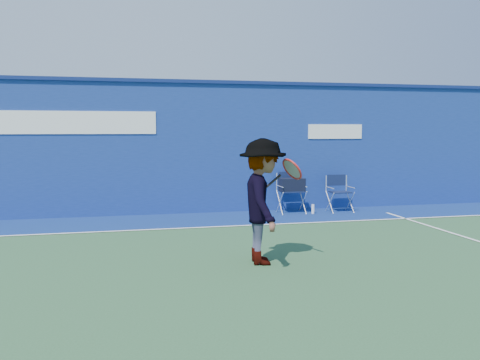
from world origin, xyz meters
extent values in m
plane|color=#2B522F|center=(0.00, 0.00, 0.00)|extent=(80.00, 80.00, 0.00)
cube|color=navy|center=(0.00, 5.20, 1.50)|extent=(24.00, 0.40, 3.00)
cube|color=navy|center=(0.00, 5.20, 3.04)|extent=(24.00, 0.50, 0.08)
cube|color=white|center=(-3.00, 4.99, 2.10)|extent=(4.50, 0.02, 0.50)
cube|color=white|center=(3.60, 4.99, 1.90)|extent=(1.40, 0.02, 0.35)
cube|color=navy|center=(0.00, 4.10, 0.00)|extent=(24.00, 1.80, 0.01)
cube|color=white|center=(0.00, 3.20, 0.01)|extent=(24.00, 0.06, 0.01)
cube|color=#111B3F|center=(2.32, 4.52, 0.51)|extent=(0.50, 0.42, 0.03)
cube|color=silver|center=(2.32, 4.77, 0.72)|extent=(0.57, 0.02, 0.41)
cube|color=#111B3F|center=(2.32, 4.77, 0.80)|extent=(0.50, 0.03, 0.29)
cube|color=black|center=(2.32, 4.49, 0.67)|extent=(0.57, 0.33, 0.31)
cube|color=#111B3F|center=(2.32, 4.77, 0.84)|extent=(0.41, 0.06, 0.23)
cube|color=#111B3F|center=(3.50, 4.43, 0.47)|extent=(0.46, 0.39, 0.03)
cube|color=silver|center=(3.50, 4.66, 0.66)|extent=(0.52, 0.02, 0.38)
cube|color=#111B3F|center=(3.50, 4.66, 0.74)|extent=(0.46, 0.02, 0.27)
cylinder|color=white|center=(2.78, 4.30, 0.11)|extent=(0.07, 0.07, 0.22)
imported|color=#EA4738|center=(0.47, 0.36, 0.91)|extent=(0.80, 1.24, 1.82)
torus|color=#B11D17|center=(0.87, 0.24, 1.38)|extent=(0.33, 0.42, 0.33)
cylinder|color=gray|center=(0.87, 0.24, 1.38)|extent=(0.26, 0.35, 0.26)
cylinder|color=black|center=(0.60, 0.32, 1.19)|extent=(0.30, 0.13, 0.22)
camera|label=1|loc=(-1.49, -6.65, 1.93)|focal=38.00mm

